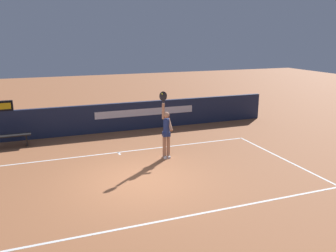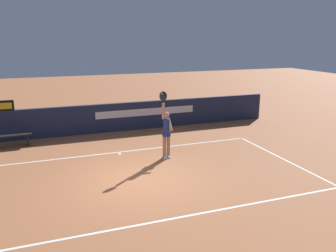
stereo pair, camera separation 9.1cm
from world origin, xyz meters
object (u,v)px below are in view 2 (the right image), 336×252
tennis_ball (162,94)px  tennis_player (166,131)px  courtside_bench_near (11,138)px  speed_display (5,106)px

tennis_ball → tennis_player: bearing=-5.0°
tennis_player → tennis_ball: (-0.15, 0.01, 1.35)m
tennis_ball → courtside_bench_near: tennis_ball is taller
speed_display → tennis_ball: (5.43, -4.25, 0.85)m
tennis_player → speed_display: bearing=142.6°
speed_display → courtside_bench_near: size_ratio=0.44×
tennis_player → tennis_ball: bearing=175.0°
speed_display → tennis_player: 7.04m
speed_display → tennis_ball: tennis_ball is taller
courtside_bench_near → tennis_ball: bearing=-32.4°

